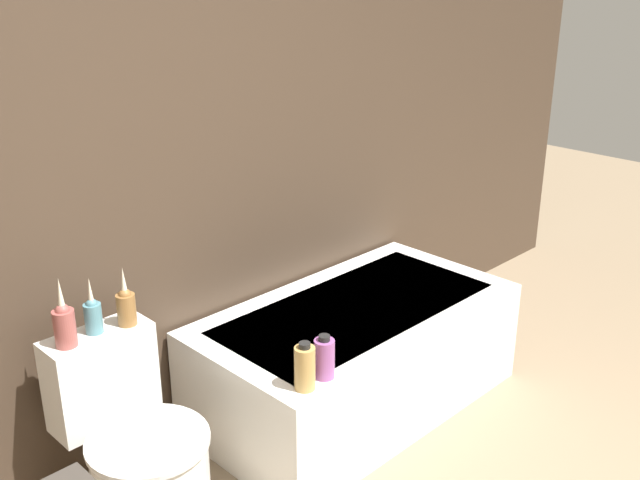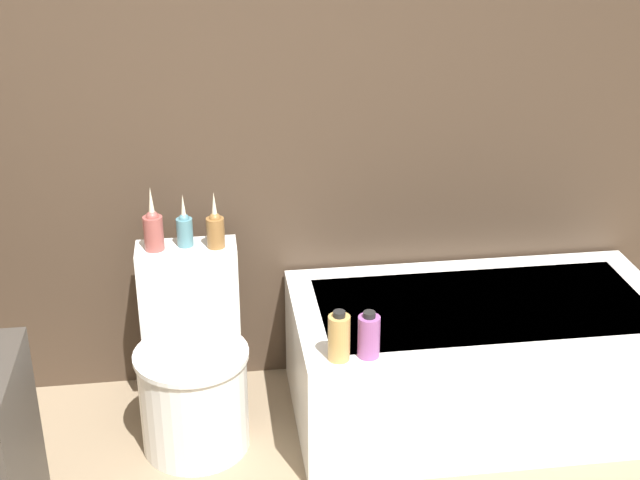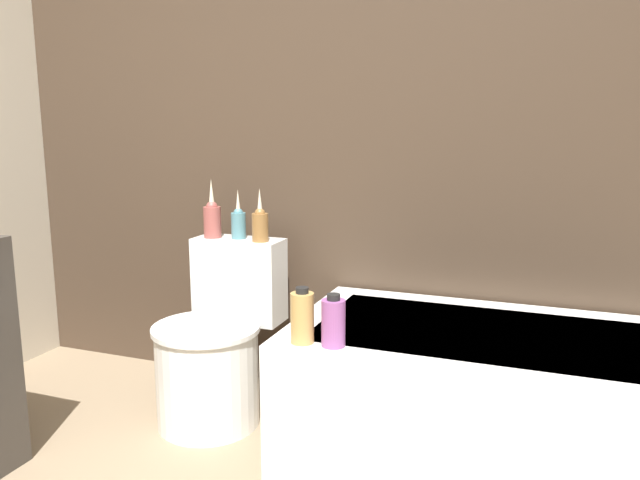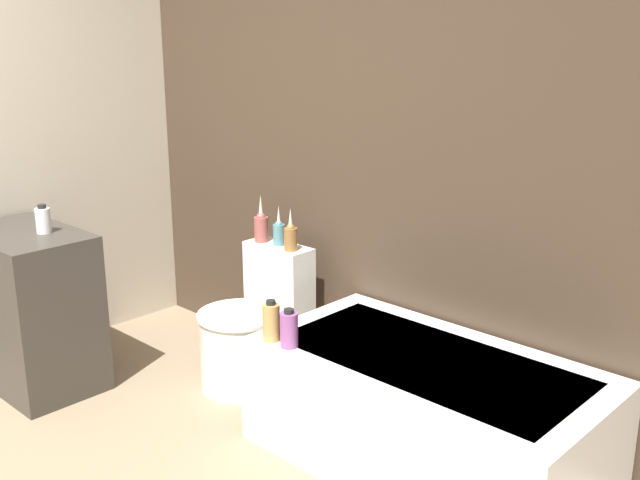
% 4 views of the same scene
% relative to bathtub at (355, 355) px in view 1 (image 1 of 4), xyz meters
% --- Properties ---
extents(wall_back_tiled, '(6.40, 0.06, 2.60)m').
position_rel_bathtub_xyz_m(wall_back_tiled, '(-0.82, 0.45, 1.05)').
color(wall_back_tiled, '#423326').
rests_on(wall_back_tiled, ground_plane).
extents(bathtub, '(1.49, 0.80, 0.50)m').
position_rel_bathtub_xyz_m(bathtub, '(0.00, 0.00, 0.00)').
color(bathtub, white).
rests_on(bathtub, ground).
extents(toilet, '(0.43, 0.59, 0.72)m').
position_rel_bathtub_xyz_m(toilet, '(-1.14, 0.01, 0.04)').
color(toilet, white).
rests_on(toilet, ground).
extents(vase_gold, '(0.08, 0.08, 0.26)m').
position_rel_bathtub_xyz_m(vase_gold, '(-1.26, 0.21, 0.55)').
color(vase_gold, '#994C47').
rests_on(vase_gold, toilet).
extents(vase_silver, '(0.06, 0.06, 0.21)m').
position_rel_bathtub_xyz_m(vase_silver, '(-1.14, 0.23, 0.54)').
color(vase_silver, teal).
rests_on(vase_silver, toilet).
extents(vase_bronze, '(0.07, 0.07, 0.23)m').
position_rel_bathtub_xyz_m(vase_bronze, '(-1.03, 0.20, 0.54)').
color(vase_bronze, olive).
rests_on(vase_bronze, toilet).
extents(shampoo_bottle_tall, '(0.08, 0.08, 0.19)m').
position_rel_bathtub_xyz_m(shampoo_bottle_tall, '(-0.62, -0.32, 0.33)').
color(shampoo_bottle_tall, tan).
rests_on(shampoo_bottle_tall, bathtub).
extents(shampoo_bottle_short, '(0.08, 0.08, 0.18)m').
position_rel_bathtub_xyz_m(shampoo_bottle_short, '(-0.52, -0.31, 0.33)').
color(shampoo_bottle_short, '#8C4C8C').
rests_on(shampoo_bottle_short, bathtub).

